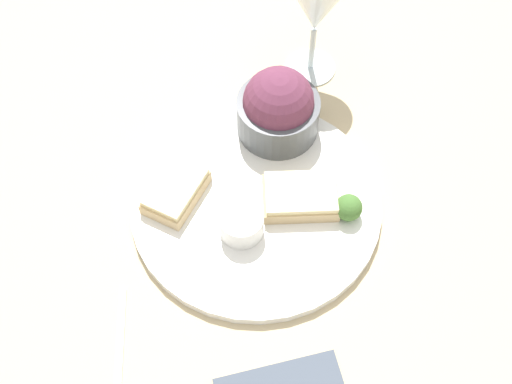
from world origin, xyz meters
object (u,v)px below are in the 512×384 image
at_px(salad_bowl, 278,108).
at_px(cheese_toast_near, 300,196).
at_px(sauce_ramekin, 241,223).
at_px(fork, 119,361).
at_px(cheese_toast_far, 176,191).
at_px(wine_glass, 316,7).

xyz_separation_m(salad_bowl, cheese_toast_near, (0.02, 0.12, -0.03)).
xyz_separation_m(sauce_ramekin, fork, (0.19, 0.09, -0.03)).
distance_m(sauce_ramekin, fork, 0.21).
bearing_deg(fork, sauce_ramekin, -155.22).
bearing_deg(sauce_ramekin, cheese_toast_far, -55.44).
bearing_deg(sauce_ramekin, salad_bowl, -131.13).
xyz_separation_m(cheese_toast_far, wine_glass, (-0.26, -0.13, 0.09)).
height_order(wine_glass, fork, wine_glass).
relative_size(salad_bowl, sauce_ramekin, 2.03).
distance_m(salad_bowl, sauce_ramekin, 0.16).
distance_m(cheese_toast_far, wine_glass, 0.30).
height_order(salad_bowl, cheese_toast_near, salad_bowl).
xyz_separation_m(salad_bowl, fork, (0.29, 0.21, -0.05)).
xyz_separation_m(sauce_ramekin, cheese_toast_far, (0.05, -0.08, -0.01)).
height_order(salad_bowl, fork, salad_bowl).
bearing_deg(wine_glass, cheese_toast_far, 27.15).
bearing_deg(wine_glass, fork, 37.25).
bearing_deg(cheese_toast_far, cheese_toast_near, 152.39).
bearing_deg(cheese_toast_far, fork, 51.08).
bearing_deg(fork, wine_glass, -142.75).
xyz_separation_m(cheese_toast_far, fork, (0.13, 0.16, -0.02)).
height_order(salad_bowl, cheese_toast_far, salad_bowl).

